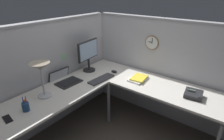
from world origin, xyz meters
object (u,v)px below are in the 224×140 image
object	(u,v)px
office_phone	(194,95)
laptop	(64,79)
cell_phone	(7,119)
monitor	(88,53)
keyboard	(101,79)
pen_cup	(26,107)
desk_lamp_dome	(40,69)
book_stack	(138,79)
computer_mouse	(114,71)
wall_clock	(152,43)

from	to	relation	value
office_phone	laptop	bearing A→B (deg)	112.70
cell_phone	monitor	bearing A→B (deg)	16.66
keyboard	pen_cup	size ratio (longest dim) A/B	2.39
laptop	desk_lamp_dome	distance (m)	0.55
office_phone	monitor	bearing A→B (deg)	96.57
monitor	cell_phone	bearing A→B (deg)	-172.05
desk_lamp_dome	pen_cup	distance (m)	0.45
keyboard	cell_phone	xyz separation A→B (m)	(-1.28, 0.18, -0.01)
laptop	office_phone	xyz separation A→B (m)	(0.68, -1.62, 0.01)
keyboard	pen_cup	distance (m)	1.09
cell_phone	office_phone	bearing A→B (deg)	-32.43
office_phone	book_stack	bearing A→B (deg)	89.69
desk_lamp_dome	office_phone	size ratio (longest dim) A/B	1.97
monitor	book_stack	world-z (taller)	monitor
keyboard	computer_mouse	bearing A→B (deg)	4.68
pen_cup	cell_phone	distance (m)	0.20
computer_mouse	office_phone	size ratio (longest dim) A/B	0.46
pen_cup	book_stack	distance (m)	1.53
cell_phone	wall_clock	bearing A→B (deg)	-8.44
monitor	book_stack	bearing A→B (deg)	-76.99
laptop	book_stack	size ratio (longest dim) A/B	1.32
keyboard	book_stack	distance (m)	0.54
keyboard	monitor	bearing A→B (deg)	73.48
pen_cup	wall_clock	xyz separation A→B (m)	(1.77, -0.59, 0.43)
laptop	monitor	bearing A→B (deg)	-2.65
desk_lamp_dome	office_phone	distance (m)	1.87
keyboard	office_phone	world-z (taller)	office_phone
laptop	wall_clock	xyz separation A→B (m)	(1.05, -0.83, 0.46)
monitor	keyboard	size ratio (longest dim) A/B	1.16
cell_phone	keyboard	bearing A→B (deg)	0.66
office_phone	book_stack	xyz separation A→B (m)	(0.00, 0.78, -0.02)
cell_phone	pen_cup	bearing A→B (deg)	4.74
pen_cup	office_phone	world-z (taller)	pen_cup
computer_mouse	keyboard	bearing A→B (deg)	-178.84
desk_lamp_dome	pen_cup	world-z (taller)	desk_lamp_dome
monitor	laptop	xyz separation A→B (m)	(-0.49, 0.02, -0.27)
office_phone	wall_clock	world-z (taller)	wall_clock
laptop	keyboard	xyz separation A→B (m)	(0.35, -0.40, -0.01)
book_stack	wall_clock	distance (m)	0.59
laptop	pen_cup	bearing A→B (deg)	-162.05
monitor	office_phone	size ratio (longest dim) A/B	2.21
cell_phone	office_phone	world-z (taller)	office_phone
laptop	computer_mouse	distance (m)	0.78
monitor	desk_lamp_dome	size ratio (longest dim) A/B	1.12
book_stack	keyboard	bearing A→B (deg)	126.82
monitor	keyboard	xyz separation A→B (m)	(-0.14, -0.38, -0.28)
keyboard	wall_clock	distance (m)	0.94
office_phone	wall_clock	distance (m)	0.98
monitor	laptop	distance (m)	0.56
computer_mouse	pen_cup	size ratio (longest dim) A/B	0.58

